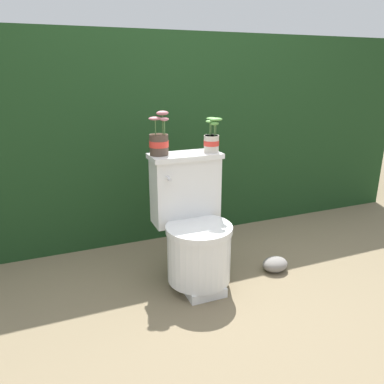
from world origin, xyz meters
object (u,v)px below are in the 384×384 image
(garden_stone, at_px, (275,264))
(potted_plant_left, at_px, (159,141))
(toilet, at_px, (194,229))
(potted_plant_midleft, at_px, (212,139))

(garden_stone, bearing_deg, potted_plant_left, 159.97)
(toilet, relative_size, garden_stone, 4.57)
(toilet, distance_m, potted_plant_midleft, 0.56)
(toilet, distance_m, potted_plant_left, 0.57)
(toilet, relative_size, potted_plant_left, 3.08)
(toilet, bearing_deg, garden_stone, -9.93)
(potted_plant_left, bearing_deg, garden_stone, -20.03)
(potted_plant_left, xyz_separation_m, garden_stone, (0.70, -0.26, -0.83))
(potted_plant_left, distance_m, potted_plant_midleft, 0.33)
(potted_plant_midleft, xyz_separation_m, garden_stone, (0.38, -0.21, -0.83))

